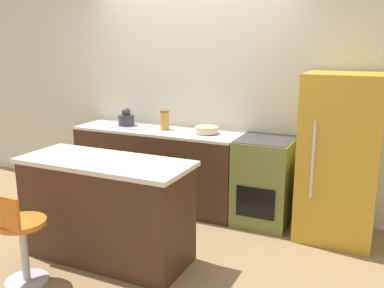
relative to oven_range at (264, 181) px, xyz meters
name	(u,v)px	position (x,y,z in m)	size (l,w,h in m)	color
ground_plane	(168,216)	(-0.99, -0.32, -0.46)	(14.00, 14.00, 0.00)	#8E704C
wall_back	(193,94)	(-0.99, 0.34, 0.84)	(8.00, 0.06, 2.60)	beige
back_counter	(158,167)	(-1.29, 0.00, 0.00)	(1.99, 0.61, 0.92)	#422819
kitchen_island	(107,209)	(-1.05, -1.36, 0.00)	(1.54, 0.64, 0.91)	#422819
oven_range	(264,181)	(0.00, 0.00, 0.00)	(0.57, 0.62, 0.92)	olive
refrigerator	(340,158)	(0.74, -0.03, 0.35)	(0.72, 0.70, 1.62)	gold
stool_chair	(20,239)	(-1.40, -2.02, -0.07)	(0.38, 0.38, 0.79)	#B7B7BC
kettle	(126,118)	(-1.73, 0.01, 0.54)	(0.19, 0.19, 0.21)	#333338
mixing_bowl	(207,130)	(-0.67, 0.01, 0.50)	(0.26, 0.26, 0.07)	#C1B28E
canister_jar	(165,120)	(-1.20, 0.01, 0.57)	(0.11, 0.11, 0.21)	#B77F33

